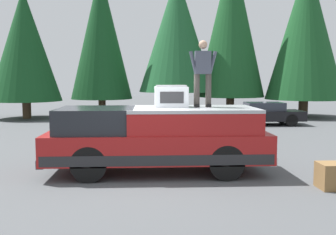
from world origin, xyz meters
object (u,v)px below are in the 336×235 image
object	(u,v)px
pickup_truck	(157,138)
person_on_truck_bed	(203,72)
parked_car_black	(263,114)
compressor_unit	(171,96)
wooden_crate	(332,176)

from	to	relation	value
pickup_truck	person_on_truck_bed	world-z (taller)	person_on_truck_bed
pickup_truck	parked_car_black	size ratio (longest dim) A/B	1.35
compressor_unit	parked_car_black	xyz separation A→B (m)	(9.78, -5.31, -1.35)
wooden_crate	parked_car_black	bearing A→B (deg)	-9.46
compressor_unit	wooden_crate	world-z (taller)	compressor_unit
compressor_unit	parked_car_black	world-z (taller)	compressor_unit
compressor_unit	parked_car_black	bearing A→B (deg)	-28.52
person_on_truck_bed	pickup_truck	bearing A→B (deg)	99.15
wooden_crate	pickup_truck	bearing A→B (deg)	65.62
compressor_unit	wooden_crate	xyz separation A→B (m)	(-1.88, -3.37, -1.65)
pickup_truck	parked_car_black	distance (m)	11.48
person_on_truck_bed	wooden_crate	distance (m)	3.90
pickup_truck	wooden_crate	distance (m)	4.13
compressor_unit	person_on_truck_bed	distance (m)	1.02
compressor_unit	parked_car_black	distance (m)	11.21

